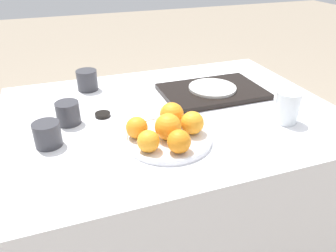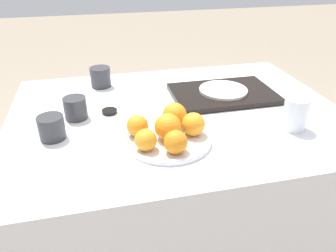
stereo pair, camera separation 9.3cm
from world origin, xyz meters
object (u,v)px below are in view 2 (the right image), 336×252
at_px(orange_2, 174,115).
at_px(orange_5, 146,140).
at_px(orange_4, 195,124).
at_px(orange_1, 137,126).
at_px(fruit_platter, 168,138).
at_px(orange_0, 168,127).
at_px(cup_0, 101,77).
at_px(orange_3, 176,142).
at_px(water_glass, 295,114).
at_px(cup_2, 75,108).
at_px(serving_tray, 223,94).
at_px(cup_1, 52,128).
at_px(side_plate, 223,90).
at_px(soy_dish, 110,111).

relative_size(orange_2, orange_5, 1.21).
distance_m(orange_4, orange_5, 0.16).
bearing_deg(orange_1, fruit_platter, -20.65).
distance_m(orange_0, cup_0, 0.50).
bearing_deg(fruit_platter, orange_3, -88.46).
xyz_separation_m(orange_1, orange_3, (0.09, -0.11, 0.00)).
height_order(orange_0, water_glass, water_glass).
xyz_separation_m(orange_5, cup_2, (-0.19, 0.26, -0.01)).
bearing_deg(serving_tray, cup_1, -164.10).
height_order(water_glass, cup_1, water_glass).
relative_size(orange_1, cup_2, 0.85).
height_order(orange_5, side_plate, orange_5).
bearing_deg(cup_1, serving_tray, 15.90).
height_order(orange_0, orange_5, orange_0).
distance_m(orange_4, cup_1, 0.42).
bearing_deg(orange_4, cup_1, 167.01).
distance_m(orange_0, side_plate, 0.39).
bearing_deg(orange_3, soy_dish, 117.20).
bearing_deg(orange_0, fruit_platter, 72.59).
bearing_deg(soy_dish, water_glass, -23.18).
xyz_separation_m(orange_3, soy_dish, (-0.15, 0.30, -0.04)).
bearing_deg(fruit_platter, orange_0, -107.41).
bearing_deg(orange_0, orange_4, 3.61).
height_order(orange_1, soy_dish, orange_1).
height_order(serving_tray, side_plate, side_plate).
bearing_deg(orange_4, soy_dish, 136.40).
bearing_deg(cup_1, soy_dish, 36.13).
xyz_separation_m(serving_tray, cup_1, (-0.60, -0.17, 0.03)).
height_order(orange_1, cup_1, orange_1).
distance_m(orange_0, orange_2, 0.08).
height_order(orange_2, serving_tray, orange_2).
distance_m(fruit_platter, cup_2, 0.33).
xyz_separation_m(orange_2, side_plate, (0.24, 0.20, -0.02)).
distance_m(orange_3, water_glass, 0.40).
xyz_separation_m(orange_4, side_plate, (0.19, 0.26, -0.02)).
bearing_deg(orange_2, orange_3, -102.84).
bearing_deg(orange_3, fruit_platter, 91.54).
relative_size(orange_4, cup_0, 0.86).
bearing_deg(orange_0, cup_0, 109.18).
relative_size(orange_4, serving_tray, 0.18).
bearing_deg(cup_0, soy_dish, -86.74).
height_order(side_plate, soy_dish, side_plate).
distance_m(orange_1, orange_5, 0.08).
relative_size(cup_0, cup_1, 1.04).
xyz_separation_m(fruit_platter, cup_0, (-0.17, 0.47, 0.03)).
distance_m(orange_0, cup_1, 0.34).
height_order(orange_5, water_glass, water_glass).
xyz_separation_m(fruit_platter, orange_5, (-0.07, -0.05, 0.03)).
height_order(orange_3, water_glass, water_glass).
xyz_separation_m(orange_5, water_glass, (0.47, 0.03, 0.01)).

